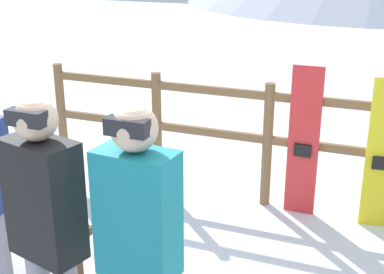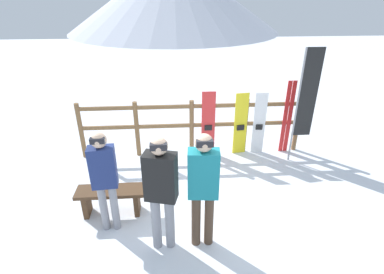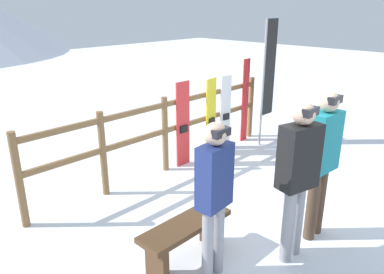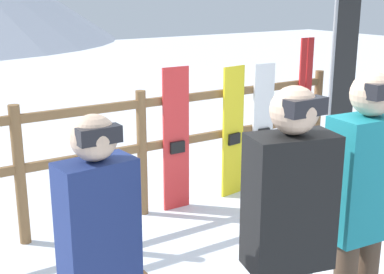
{
  "view_description": "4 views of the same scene",
  "coord_description": "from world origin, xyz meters",
  "px_view_note": "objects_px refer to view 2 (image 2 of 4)",
  "views": [
    {
      "loc": [
        1.12,
        -2.77,
        2.54
      ],
      "look_at": [
        -0.47,
        1.28,
        0.96
      ],
      "focal_mm": 50.0,
      "sensor_mm": 36.0,
      "label": 1
    },
    {
      "loc": [
        -0.42,
        -3.91,
        3.44
      ],
      "look_at": [
        -0.06,
        1.17,
        0.9
      ],
      "focal_mm": 28.0,
      "sensor_mm": 36.0,
      "label": 2
    },
    {
      "loc": [
        -3.92,
        -2.3,
        2.7
      ],
      "look_at": [
        -0.48,
        1.04,
        0.99
      ],
      "focal_mm": 35.0,
      "sensor_mm": 36.0,
      "label": 3
    },
    {
      "loc": [
        -2.33,
        -2.42,
        2.23
      ],
      "look_at": [
        -0.03,
        1.17,
        1.05
      ],
      "focal_mm": 50.0,
      "sensor_mm": 36.0,
      "label": 4
    }
  ],
  "objects_px": {
    "person_teal": "(203,184)",
    "person_black": "(161,187)",
    "bench": "(111,196)",
    "ski_pair_red": "(287,118)",
    "snowboard_red": "(208,124)",
    "snowboard_yellow": "(241,124)",
    "person_navy": "(104,175)",
    "snowboard_white": "(259,124)",
    "rental_flag": "(304,99)"
  },
  "relations": [
    {
      "from": "person_teal",
      "to": "person_black",
      "type": "height_order",
      "value": "person_teal"
    },
    {
      "from": "bench",
      "to": "ski_pair_red",
      "type": "distance_m",
      "value": 4.12
    },
    {
      "from": "ski_pair_red",
      "to": "person_black",
      "type": "bearing_deg",
      "value": -135.47
    },
    {
      "from": "snowboard_red",
      "to": "snowboard_yellow",
      "type": "height_order",
      "value": "snowboard_red"
    },
    {
      "from": "person_navy",
      "to": "snowboard_red",
      "type": "distance_m",
      "value": 2.91
    },
    {
      "from": "person_navy",
      "to": "snowboard_yellow",
      "type": "relative_size",
      "value": 1.17
    },
    {
      "from": "snowboard_yellow",
      "to": "bench",
      "type": "bearing_deg",
      "value": -143.35
    },
    {
      "from": "snowboard_white",
      "to": "rental_flag",
      "type": "bearing_deg",
      "value": -28.45
    },
    {
      "from": "person_navy",
      "to": "rental_flag",
      "type": "bearing_deg",
      "value": 26.74
    },
    {
      "from": "snowboard_yellow",
      "to": "ski_pair_red",
      "type": "height_order",
      "value": "ski_pair_red"
    },
    {
      "from": "snowboard_red",
      "to": "ski_pair_red",
      "type": "bearing_deg",
      "value": 0.11
    },
    {
      "from": "person_navy",
      "to": "person_teal",
      "type": "distance_m",
      "value": 1.46
    },
    {
      "from": "snowboard_red",
      "to": "person_navy",
      "type": "bearing_deg",
      "value": -128.45
    },
    {
      "from": "snowboard_red",
      "to": "snowboard_yellow",
      "type": "distance_m",
      "value": 0.73
    },
    {
      "from": "snowboard_white",
      "to": "rental_flag",
      "type": "height_order",
      "value": "rental_flag"
    },
    {
      "from": "snowboard_white",
      "to": "snowboard_yellow",
      "type": "bearing_deg",
      "value": 180.0
    },
    {
      "from": "snowboard_yellow",
      "to": "ski_pair_red",
      "type": "xyz_separation_m",
      "value": [
        1.05,
        0.0,
        0.13
      ]
    },
    {
      "from": "person_navy",
      "to": "person_black",
      "type": "bearing_deg",
      "value": -26.85
    },
    {
      "from": "snowboard_red",
      "to": "rental_flag",
      "type": "bearing_deg",
      "value": -12.1
    },
    {
      "from": "person_black",
      "to": "snowboard_white",
      "type": "relative_size",
      "value": 1.25
    },
    {
      "from": "person_navy",
      "to": "snowboard_red",
      "type": "height_order",
      "value": "person_navy"
    },
    {
      "from": "person_navy",
      "to": "snowboard_white",
      "type": "distance_m",
      "value": 3.73
    },
    {
      "from": "person_teal",
      "to": "snowboard_white",
      "type": "height_order",
      "value": "person_teal"
    },
    {
      "from": "snowboard_red",
      "to": "person_teal",
      "type": "bearing_deg",
      "value": -98.44
    },
    {
      "from": "person_teal",
      "to": "rental_flag",
      "type": "bearing_deg",
      "value": 44.75
    },
    {
      "from": "person_navy",
      "to": "snowboard_red",
      "type": "xyz_separation_m",
      "value": [
        1.8,
        2.27,
        -0.26
      ]
    },
    {
      "from": "person_teal",
      "to": "snowboard_red",
      "type": "distance_m",
      "value": 2.73
    },
    {
      "from": "bench",
      "to": "person_teal",
      "type": "height_order",
      "value": "person_teal"
    },
    {
      "from": "person_navy",
      "to": "person_black",
      "type": "height_order",
      "value": "person_black"
    },
    {
      "from": "snowboard_white",
      "to": "snowboard_red",
      "type": "bearing_deg",
      "value": 180.0
    },
    {
      "from": "bench",
      "to": "person_black",
      "type": "distance_m",
      "value": 1.37
    },
    {
      "from": "ski_pair_red",
      "to": "bench",
      "type": "bearing_deg",
      "value": -152.12
    },
    {
      "from": "snowboard_yellow",
      "to": "snowboard_red",
      "type": "bearing_deg",
      "value": 180.0
    },
    {
      "from": "bench",
      "to": "person_navy",
      "type": "xyz_separation_m",
      "value": [
        0.04,
        -0.36,
        0.66
      ]
    },
    {
      "from": "bench",
      "to": "rental_flag",
      "type": "xyz_separation_m",
      "value": [
        3.74,
        1.5,
        1.08
      ]
    },
    {
      "from": "snowboard_yellow",
      "to": "snowboard_white",
      "type": "xyz_separation_m",
      "value": [
        0.42,
        -0.0,
        -0.0
      ]
    },
    {
      "from": "snowboard_yellow",
      "to": "person_teal",
      "type": "bearing_deg",
      "value": -112.73
    },
    {
      "from": "person_black",
      "to": "ski_pair_red",
      "type": "relative_size",
      "value": 1.06
    },
    {
      "from": "snowboard_white",
      "to": "bench",
      "type": "bearing_deg",
      "value": -147.41
    },
    {
      "from": "snowboard_red",
      "to": "ski_pair_red",
      "type": "distance_m",
      "value": 1.78
    },
    {
      "from": "person_teal",
      "to": "snowboard_red",
      "type": "xyz_separation_m",
      "value": [
        0.4,
        2.68,
        -0.33
      ]
    },
    {
      "from": "bench",
      "to": "rental_flag",
      "type": "distance_m",
      "value": 4.17
    },
    {
      "from": "person_teal",
      "to": "rental_flag",
      "type": "relative_size",
      "value": 0.74
    },
    {
      "from": "person_teal",
      "to": "snowboard_red",
      "type": "relative_size",
      "value": 1.22
    },
    {
      "from": "bench",
      "to": "snowboard_white",
      "type": "relative_size",
      "value": 0.77
    },
    {
      "from": "person_teal",
      "to": "snowboard_yellow",
      "type": "height_order",
      "value": "person_teal"
    },
    {
      "from": "person_teal",
      "to": "person_black",
      "type": "relative_size",
      "value": 1.01
    },
    {
      "from": "snowboard_red",
      "to": "ski_pair_red",
      "type": "height_order",
      "value": "ski_pair_red"
    },
    {
      "from": "snowboard_white",
      "to": "person_teal",
      "type": "bearing_deg",
      "value": -119.94
    },
    {
      "from": "snowboard_white",
      "to": "rental_flag",
      "type": "relative_size",
      "value": 0.59
    }
  ]
}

